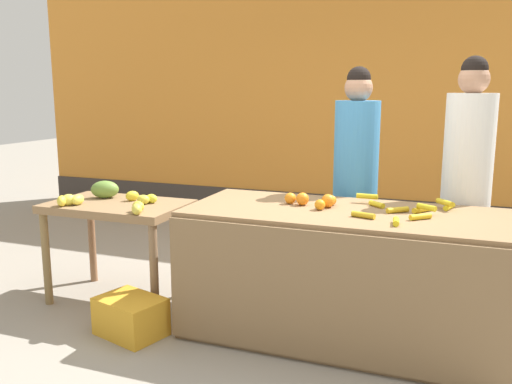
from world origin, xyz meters
The scene contains 11 objects.
ground_plane centered at (0.00, 0.00, 0.00)m, with size 24.00×24.00×0.00m, color gray.
market_wall_back centered at (0.00, 3.14, 1.65)m, with size 9.33×0.23×3.37m.
fruit_stall_counter centered at (0.30, -0.01, 0.43)m, with size 2.08×0.92×0.87m.
side_table_wooden centered at (-1.47, 0.00, 0.68)m, with size 1.05×0.65×0.79m.
banana_bunch_pile centered at (0.67, 0.07, 0.89)m, with size 0.65×0.68×0.07m.
orange_pile centered at (0.08, 0.06, 0.91)m, with size 0.35×0.24×0.09m.
mango_papaya_pile centered at (-1.55, 0.00, 0.84)m, with size 0.79×0.66×0.14m.
vendor_woman_blue_shirt centered at (0.23, 0.69, 0.91)m, with size 0.34×0.34×1.81m.
vendor_woman_white_shirt centered at (1.03, 0.64, 0.94)m, with size 0.34×0.34×1.87m.
produce_crate centered at (-1.04, -0.51, 0.13)m, with size 0.44×0.32×0.26m, color gold.
produce_sack centered at (-0.69, 0.74, 0.30)m, with size 0.36×0.30×0.59m, color tan.
Camera 1 is at (0.97, -3.40, 1.64)m, focal length 37.79 mm.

